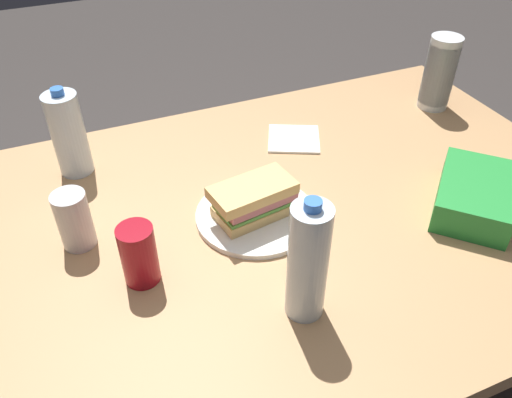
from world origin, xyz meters
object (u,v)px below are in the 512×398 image
at_px(water_bottle_tall, 69,134).
at_px(plastic_cup_stack, 439,73).
at_px(chip_bag, 475,195).
at_px(soda_can_silver, 74,220).
at_px(paper_plate, 256,215).
at_px(water_bottle_spare, 308,262).
at_px(dining_table, 214,259).
at_px(sandwich, 255,199).
at_px(soda_can_red, 139,255).

distance_m(water_bottle_tall, plastic_cup_stack, 0.98).
bearing_deg(chip_bag, soda_can_silver, 120.56).
height_order(paper_plate, water_bottle_spare, water_bottle_spare).
height_order(paper_plate, plastic_cup_stack, plastic_cup_stack).
relative_size(plastic_cup_stack, water_bottle_spare, 0.83).
bearing_deg(water_bottle_tall, dining_table, 123.93).
height_order(sandwich, water_bottle_spare, water_bottle_spare).
height_order(sandwich, soda_can_red, soda_can_red).
xyz_separation_m(soda_can_red, plastic_cup_stack, (-0.91, -0.33, 0.04)).
distance_m(dining_table, water_bottle_tall, 0.44).
height_order(water_bottle_tall, plastic_cup_stack, water_bottle_tall).
relative_size(sandwich, water_bottle_tall, 0.90).
xyz_separation_m(paper_plate, sandwich, (0.00, 0.00, 0.05)).
bearing_deg(soda_can_silver, plastic_cup_stack, -169.44).
bearing_deg(paper_plate, soda_can_red, 16.42).
height_order(sandwich, plastic_cup_stack, plastic_cup_stack).
bearing_deg(dining_table, chip_bag, 165.08).
bearing_deg(water_bottle_spare, soda_can_silver, -43.75).
bearing_deg(soda_can_red, water_bottle_spare, 143.35).
bearing_deg(sandwich, water_bottle_tall, -45.39).
bearing_deg(paper_plate, water_bottle_tall, -44.87).
bearing_deg(soda_can_red, soda_can_silver, -56.43).
relative_size(paper_plate, sandwich, 1.33).
distance_m(dining_table, sandwich, 0.16).
xyz_separation_m(sandwich, soda_can_red, (0.26, 0.07, 0.01)).
distance_m(sandwich, plastic_cup_stack, 0.71).
height_order(plastic_cup_stack, water_bottle_spare, water_bottle_spare).
height_order(chip_bag, plastic_cup_stack, plastic_cup_stack).
relative_size(water_bottle_tall, water_bottle_spare, 0.88).
distance_m(dining_table, water_bottle_spare, 0.33).
distance_m(soda_can_red, plastic_cup_stack, 0.97).
relative_size(dining_table, chip_bag, 7.82).
bearing_deg(dining_table, water_bottle_tall, -56.07).
height_order(dining_table, soda_can_red, soda_can_red).
relative_size(paper_plate, chip_bag, 1.11).
bearing_deg(water_bottle_spare, chip_bag, -167.20).
relative_size(sandwich, chip_bag, 0.84).
height_order(dining_table, paper_plate, paper_plate).
bearing_deg(paper_plate, soda_can_silver, -10.38).
bearing_deg(chip_bag, sandwich, 117.20).
bearing_deg(plastic_cup_stack, water_bottle_tall, -4.13).
bearing_deg(soda_can_silver, sandwich, 169.14).
distance_m(sandwich, chip_bag, 0.47).
height_order(paper_plate, soda_can_silver, soda_can_silver).
bearing_deg(dining_table, paper_plate, -175.65).
xyz_separation_m(water_bottle_tall, water_bottle_spare, (-0.31, 0.58, 0.02)).
relative_size(chip_bag, water_bottle_tall, 1.07).
bearing_deg(dining_table, sandwich, -176.90).
distance_m(water_bottle_tall, water_bottle_spare, 0.66).
xyz_separation_m(paper_plate, chip_bag, (-0.44, 0.15, 0.03)).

